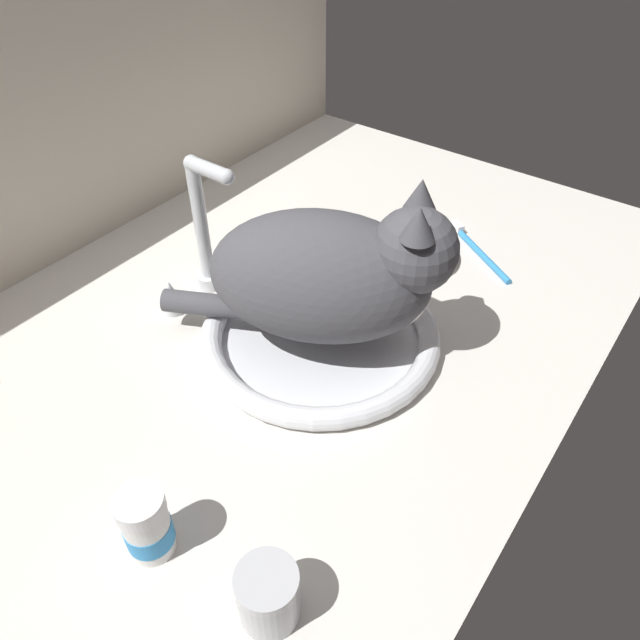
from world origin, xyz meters
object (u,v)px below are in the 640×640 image
object	(u,v)px
sink_basin	(320,335)
pill_bottle	(147,525)
faucet	(206,242)
toothbrush	(478,250)
cat	(335,274)
metal_jar	(268,595)

from	to	relation	value
sink_basin	pill_bottle	size ratio (longest dim) A/B	3.82
faucet	pill_bottle	xyz separation A→B (cm)	(-34.18, -25.10, -4.21)
sink_basin	toothbrush	bearing A→B (deg)	-14.12
cat	metal_jar	xyz separation A→B (cm)	(-32.99, -16.33, -8.62)
faucet	toothbrush	world-z (taller)	faucet
faucet	toothbrush	distance (cm)	44.29
cat	faucet	bearing A→B (deg)	92.31
faucet	pill_bottle	distance (cm)	42.62
faucet	metal_jar	xyz separation A→B (cm)	(-32.09, -38.72, -4.84)
faucet	cat	world-z (taller)	cat
sink_basin	metal_jar	world-z (taller)	metal_jar
pill_bottle	metal_jar	bearing A→B (deg)	-81.26
sink_basin	cat	xyz separation A→B (cm)	(0.90, -1.75, 10.66)
sink_basin	cat	world-z (taller)	cat
metal_jar	pill_bottle	bearing A→B (deg)	98.74
cat	sink_basin	bearing A→B (deg)	117.27
pill_bottle	cat	bearing A→B (deg)	4.42
cat	metal_jar	world-z (taller)	cat
faucet	toothbrush	xyz separation A→B (cm)	(32.71, -28.87, -7.59)
cat	pill_bottle	bearing A→B (deg)	-175.58
sink_basin	faucet	bearing A→B (deg)	90.00
sink_basin	faucet	world-z (taller)	faucet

